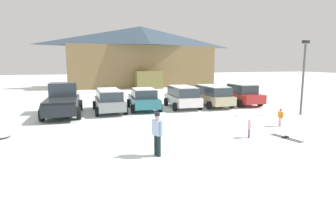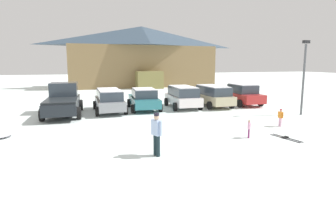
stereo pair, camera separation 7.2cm
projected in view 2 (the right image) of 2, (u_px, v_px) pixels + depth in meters
ground at (273, 163)px, 9.34m from camera, size 160.00×160.00×0.00m
ski_lodge at (142, 56)px, 40.07m from camera, size 21.86×9.68×9.01m
parked_grey_wagon at (109, 100)px, 18.98m from camera, size 2.20×4.60×1.65m
parked_teal_hatchback at (144, 99)px, 20.00m from camera, size 2.42×4.57×1.62m
parked_white_suv at (183, 96)px, 20.72m from camera, size 2.36×4.33×1.71m
parked_beige_suv at (213, 95)px, 21.38m from camera, size 2.18×4.46×1.71m
parked_red_sedan at (241, 94)px, 22.46m from camera, size 2.29×4.76×1.77m
pickup_truck at (63, 100)px, 17.95m from camera, size 2.51×5.62×2.15m
skier_child_in_orange_jacket at (280, 117)px, 14.61m from camera, size 0.17×0.37×0.99m
skier_child_in_pink_snowsuit at (249, 128)px, 12.37m from camera, size 0.22×0.29×0.89m
skier_adult_in_blue_parka at (157, 132)px, 9.91m from camera, size 0.37×0.58×1.67m
pair_of_skis at (286, 138)px, 12.36m from camera, size 0.61×1.65×0.08m
lamp_post at (304, 73)px, 17.60m from camera, size 0.44×0.24×5.01m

